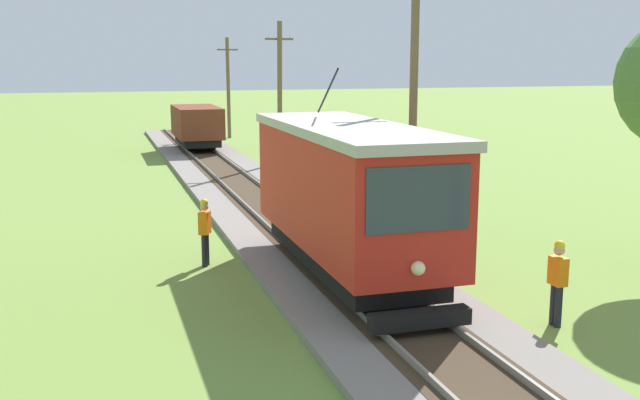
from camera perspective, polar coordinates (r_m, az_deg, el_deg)
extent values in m
cube|color=red|center=(17.68, 2.15, 0.89)|extent=(2.50, 8.00, 2.60)
cube|color=#B2ADA3|center=(17.49, 2.18, 5.44)|extent=(2.60, 8.32, 0.22)
cube|color=black|center=(18.02, 2.11, -4.07)|extent=(2.10, 7.04, 0.44)
cube|color=#2D3842|center=(13.93, 7.58, 0.06)|extent=(2.10, 0.03, 1.25)
cube|color=#2D3842|center=(18.07, 5.94, 2.22)|extent=(0.02, 6.72, 1.04)
sphere|color=#F4EAB2|center=(14.19, 7.52, -5.21)|extent=(0.28, 0.28, 0.28)
cylinder|color=black|center=(18.95, 0.59, 8.32)|extent=(0.05, 1.67, 1.19)
cube|color=black|center=(14.36, 7.66, -9.00)|extent=(2.00, 0.36, 0.32)
cylinder|color=black|center=(16.00, 4.75, -6.02)|extent=(1.54, 0.80, 0.80)
cylinder|color=black|center=(20.08, 0.02, -2.50)|extent=(1.54, 0.80, 0.80)
cube|color=brown|center=(43.35, -9.41, 5.94)|extent=(2.40, 5.20, 1.70)
cube|color=black|center=(43.46, -9.37, 4.53)|extent=(2.02, 4.78, 0.38)
cylinder|color=black|center=(41.92, -9.08, 4.31)|extent=(1.54, 0.76, 0.76)
cylinder|color=black|center=(44.99, -9.64, 4.73)|extent=(1.54, 0.76, 0.76)
cylinder|color=brown|center=(21.83, 7.16, 7.78)|extent=(0.24, 0.25, 8.44)
cylinder|color=brown|center=(37.03, -3.10, 8.02)|extent=(0.24, 0.47, 7.11)
cube|color=brown|center=(37.00, -3.14, 12.20)|extent=(1.40, 0.10, 0.10)
cylinder|color=silver|center=(36.87, -3.99, 12.35)|extent=(0.08, 0.08, 0.10)
cylinder|color=silver|center=(37.14, -2.30, 12.35)|extent=(0.08, 0.08, 0.10)
cylinder|color=brown|center=(51.11, -7.03, 8.49)|extent=(0.24, 0.39, 6.70)
cube|color=brown|center=(51.07, -7.10, 11.34)|extent=(1.40, 0.10, 0.10)
cylinder|color=silver|center=(50.98, -7.72, 11.44)|extent=(0.08, 0.08, 0.10)
cylinder|color=silver|center=(51.17, -6.48, 11.47)|extent=(0.08, 0.08, 0.10)
cylinder|color=black|center=(15.86, 17.77, -7.77)|extent=(0.15, 0.15, 0.86)
cylinder|color=black|center=(15.99, 17.44, -7.60)|extent=(0.15, 0.15, 0.86)
cube|color=orange|center=(15.72, 17.75, -5.19)|extent=(0.24, 0.38, 0.58)
sphere|color=tan|center=(15.61, 17.84, -3.67)|extent=(0.22, 0.22, 0.22)
sphere|color=yellow|center=(15.58, 17.87, -3.32)|extent=(0.21, 0.21, 0.21)
cylinder|color=black|center=(19.75, -8.69, -3.72)|extent=(0.15, 0.15, 0.86)
cylinder|color=black|center=(19.60, -8.83, -3.84)|extent=(0.15, 0.15, 0.86)
cube|color=orange|center=(19.51, -8.82, -1.73)|extent=(0.38, 0.45, 0.58)
sphere|color=tan|center=(19.42, -8.86, -0.50)|extent=(0.22, 0.22, 0.22)
sphere|color=yellow|center=(19.40, -8.86, -0.21)|extent=(0.21, 0.21, 0.21)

